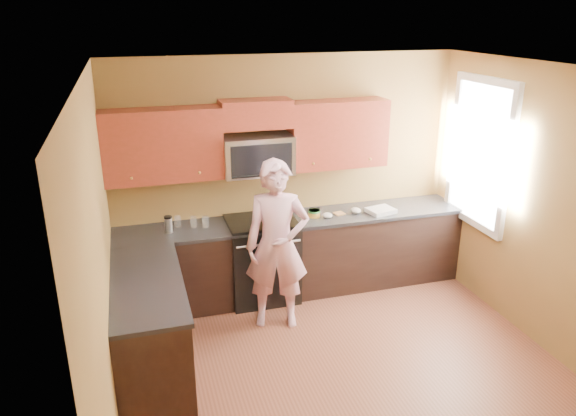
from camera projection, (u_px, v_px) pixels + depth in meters
name	position (u px, v px, depth m)	size (l,w,h in m)	color
floor	(350.00, 377.00, 4.95)	(4.00, 4.00, 0.00)	brown
ceiling	(364.00, 73.00, 4.02)	(4.00, 4.00, 0.00)	white
wall_back	(287.00, 174.00, 6.29)	(4.00, 4.00, 0.00)	brown
wall_front	(517.00, 395.00, 2.69)	(4.00, 4.00, 0.00)	brown
wall_left	(102.00, 271.00, 3.95)	(4.00, 4.00, 0.00)	brown
wall_right	(556.00, 216.00, 5.02)	(4.00, 4.00, 0.00)	brown
cabinet_back_run	(295.00, 256.00, 6.33)	(4.00, 0.60, 0.88)	black
cabinet_left_run	(150.00, 329.00, 4.88)	(0.60, 1.60, 0.88)	black
countertop_back	(295.00, 220.00, 6.16)	(4.00, 0.62, 0.04)	black
countertop_left	(147.00, 284.00, 4.73)	(0.62, 1.60, 0.04)	black
stove	(262.00, 259.00, 6.19)	(0.76, 0.65, 0.95)	black
microwave	(258.00, 173.00, 5.97)	(0.76, 0.40, 0.42)	silver
upper_cab_left	(165.00, 180.00, 5.73)	(1.22, 0.33, 0.75)	maroon
upper_cab_right	(336.00, 166.00, 6.25)	(1.12, 0.33, 0.75)	maroon
upper_cab_over_mw	(256.00, 114.00, 5.78)	(0.76, 0.33, 0.30)	maroon
window	(480.00, 153.00, 6.00)	(0.06, 1.06, 1.66)	white
woman	(277.00, 245.00, 5.52)	(0.65, 0.43, 1.78)	pink
frying_pan	(276.00, 227.00, 5.82)	(0.26, 0.44, 0.06)	black
butter_tub	(314.00, 217.00, 6.20)	(0.14, 0.14, 0.10)	gold
toast_slice	(339.00, 213.00, 6.28)	(0.11, 0.11, 0.01)	#B27F47
napkin_a	(327.00, 215.00, 6.16)	(0.11, 0.12, 0.06)	silver
napkin_b	(356.00, 211.00, 6.29)	(0.12, 0.13, 0.07)	silver
dish_towel	(381.00, 211.00, 6.32)	(0.30, 0.24, 0.05)	white
travel_mug	(169.00, 232.00, 5.77)	(0.08, 0.08, 0.18)	silver
glass_a	(194.00, 222.00, 5.89)	(0.07, 0.07, 0.12)	silver
glass_b	(205.00, 222.00, 5.89)	(0.07, 0.07, 0.12)	silver
glass_c	(178.00, 222.00, 5.89)	(0.07, 0.07, 0.12)	silver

